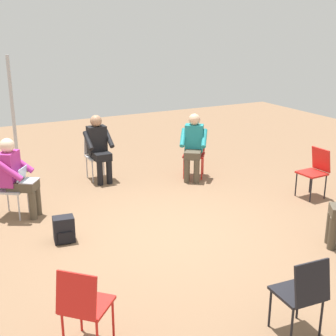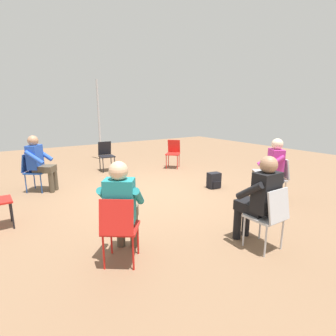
# 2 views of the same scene
# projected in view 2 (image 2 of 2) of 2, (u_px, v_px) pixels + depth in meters

# --- Properties ---
(ground_plane) EXTENTS (16.72, 16.72, 0.00)m
(ground_plane) POSITION_uv_depth(u_px,v_px,m) (154.00, 193.00, 5.70)
(ground_plane) COLOR brown
(chair_northwest) EXTENTS (0.58, 0.58, 0.85)m
(chair_northwest) POSITION_uv_depth(u_px,v_px,m) (173.00, 152.00, 8.06)
(chair_northwest) COLOR red
(chair_northwest) RESTS_ON ground
(chair_southeast) EXTENTS (0.58, 0.57, 0.85)m
(chair_southeast) POSITION_uv_depth(u_px,v_px,m) (119.00, 226.00, 3.00)
(chair_southeast) COLOR red
(chair_southeast) RESTS_ON ground
(chair_west) EXTENTS (0.46, 0.43, 0.85)m
(chair_west) POSITION_uv_depth(u_px,v_px,m) (106.00, 154.00, 7.67)
(chair_west) COLOR black
(chair_west) RESTS_ON ground
(chair_east) EXTENTS (0.44, 0.40, 0.85)m
(chair_east) POSITION_uv_depth(u_px,v_px,m) (269.00, 214.00, 3.33)
(chair_east) COLOR #B7B7BC
(chair_east) RESTS_ON ground
(chair_southwest) EXTENTS (0.57, 0.58, 0.85)m
(chair_southwest) POSITION_uv_depth(u_px,v_px,m) (33.00, 169.00, 5.76)
(chair_southwest) COLOR #1E4799
(chair_southwest) RESTS_ON ground
(chair_northeast) EXTENTS (0.57, 0.58, 0.85)m
(chair_northeast) POSITION_uv_depth(u_px,v_px,m) (278.00, 176.00, 5.21)
(chair_northeast) COLOR #B7B7BC
(chair_northeast) RESTS_ON ground
(person_with_laptop) EXTENTS (0.63, 0.64, 1.24)m
(person_with_laptop) POSITION_uv_depth(u_px,v_px,m) (270.00, 166.00, 5.17)
(person_with_laptop) COLOR #4C4233
(person_with_laptop) RESTS_ON ground
(person_in_blue) EXTENTS (0.63, 0.63, 1.24)m
(person_in_blue) POSITION_uv_depth(u_px,v_px,m) (39.00, 161.00, 5.70)
(person_in_blue) COLOR #4C4233
(person_in_blue) RESTS_ON ground
(person_in_black) EXTENTS (0.52, 0.49, 1.24)m
(person_in_black) POSITION_uv_depth(u_px,v_px,m) (260.00, 196.00, 3.42)
(person_in_black) COLOR black
(person_in_black) RESTS_ON ground
(person_in_teal) EXTENTS (0.63, 0.63, 1.24)m
(person_in_teal) POSITION_uv_depth(u_px,v_px,m) (122.00, 204.00, 3.12)
(person_in_teal) COLOR #4C4233
(person_in_teal) RESTS_ON ground
(backpack_near_laptop_user) EXTENTS (0.28, 0.31, 0.36)m
(backpack_near_laptop_user) POSITION_uv_depth(u_px,v_px,m) (214.00, 181.00, 6.05)
(backpack_near_laptop_user) COLOR black
(backpack_near_laptop_user) RESTS_ON ground
(tent_pole_far) EXTENTS (0.07, 0.07, 2.75)m
(tent_pole_far) POSITION_uv_depth(u_px,v_px,m) (99.00, 121.00, 9.17)
(tent_pole_far) COLOR #B2B2B7
(tent_pole_far) RESTS_ON ground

